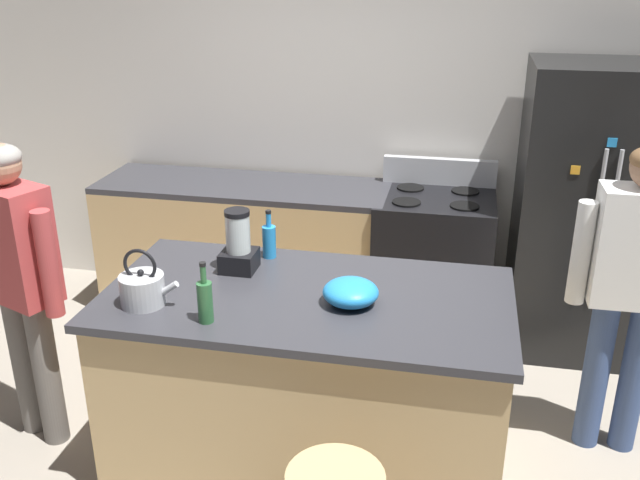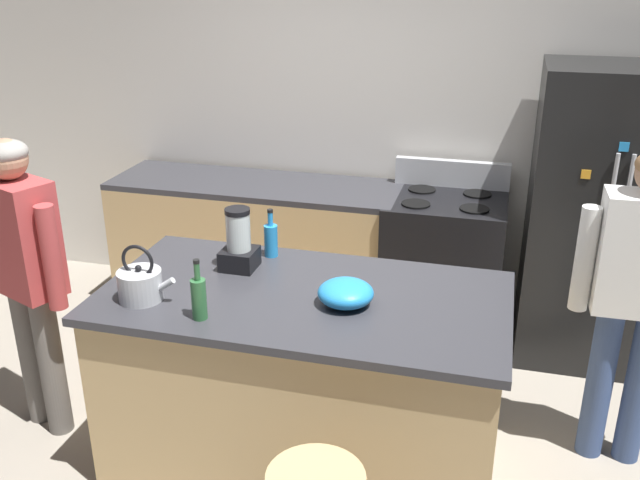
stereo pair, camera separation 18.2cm
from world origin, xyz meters
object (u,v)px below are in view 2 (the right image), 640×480
Objects in this scene: person_by_island_left at (24,263)px; person_by_sink_right at (638,284)px; bottle_soda at (271,239)px; blender_appliance at (239,244)px; kitchen_island at (304,380)px; bottle_olive_oil at (199,297)px; mixing_bowl at (346,293)px; refrigerator at (605,219)px; tea_kettle at (140,284)px; stove_range at (442,265)px.

person_by_sink_right is at bearing 9.96° from person_by_island_left.
person_by_island_left reaches higher than bottle_soda.
kitchen_island is at bearing -26.76° from blender_appliance.
bottle_olive_oil is 1.10× the size of mixing_bowl.
refrigerator reaches higher than kitchen_island.
bottle_soda is at bearing 126.73° from kitchen_island.
person_by_sink_right is at bearing 17.46° from tea_kettle.
bottle_olive_oil reaches higher than mixing_bowl.
bottle_soda reaches higher than stove_range.
stove_range is 4.40× the size of bottle_soda.
mixing_bowl is (-1.29, -0.50, 0.03)m from person_by_sink_right.
bottle_soda is (-1.75, -1.12, 0.13)m from refrigerator.
stove_range is at bearing 55.07° from bottle_soda.
person_by_island_left is at bearing 166.81° from tea_kettle.
kitchen_island is 0.76m from bottle_olive_oil.
person_by_island_left is at bearing -170.04° from person_by_sink_right.
blender_appliance reaches higher than mixing_bowl.
kitchen_island is at bearing -53.27° from bottle_soda.
bottle_soda is (1.15, 0.45, 0.07)m from person_by_island_left.
blender_appliance is 1.25× the size of mixing_bowl.
kitchen_island is 0.74m from bottle_soda.
refrigerator is at bearing 45.65° from kitchen_island.
person_by_sink_right is (0.03, -1.05, 0.06)m from refrigerator.
blender_appliance is (-1.89, -0.25, 0.10)m from person_by_sink_right.
blender_appliance is 0.65m from mixing_bowl.
refrigerator is at bearing 35.14° from blender_appliance.
mixing_bowl is at bearing 0.58° from person_by_island_left.
mixing_bowl is (0.50, -0.43, -0.04)m from bottle_soda.
refrigerator is 2.00m from mixing_bowl.
bottle_soda is at bearing 56.63° from tea_kettle.
bottle_olive_oil is (-1.86, -0.79, 0.07)m from person_by_sink_right.
blender_appliance is 1.23× the size of bottle_soda.
bottle_olive_oil reaches higher than stove_range.
kitchen_island is 6.84× the size of tea_kettle.
refrigerator is 2.78m from tea_kettle.
person_by_sink_right is (0.98, -1.08, 0.49)m from stove_range.
blender_appliance reaches higher than tea_kettle.
refrigerator is 1.13× the size of person_by_sink_right.
stove_range is at bearing 132.34° from person_by_sink_right.
blender_appliance is 0.22m from bottle_soda.
kitchen_island is 2.14m from refrigerator.
refrigerator is at bearing 45.14° from bottle_olive_oil.
tea_kettle reaches higher than bottle_soda.
blender_appliance is (-1.85, -1.30, 0.16)m from refrigerator.
tea_kettle is (-2.16, -1.74, 0.11)m from refrigerator.
stove_range is at bearing 71.32° from kitchen_island.
refrigerator reaches higher than person_by_island_left.
blender_appliance is at bearing -119.27° from bottle_soda.
person_by_island_left reaches higher than mixing_bowl.
mixing_bowl is at bearing 26.40° from bottle_olive_oil.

